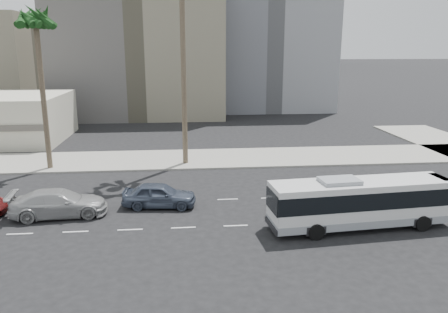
{
  "coord_description": "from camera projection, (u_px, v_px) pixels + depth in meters",
  "views": [
    {
      "loc": [
        -5.87,
        -23.14,
        10.01
      ],
      "look_at": [
        -3.29,
        4.0,
        3.13
      ],
      "focal_mm": 34.85,
      "sensor_mm": 36.0,
      "label": 1
    }
  ],
  "objects": [
    {
      "name": "ground",
      "position": [
        287.0,
        224.0,
        25.32
      ],
      "size": [
        700.0,
        700.0,
        0.0
      ],
      "primitive_type": "plane",
      "color": "black",
      "rests_on": "ground"
    },
    {
      "name": "sidewalk_north",
      "position": [
        248.0,
        157.0,
        40.26
      ],
      "size": [
        120.0,
        7.0,
        0.15
      ],
      "primitive_type": "cube",
      "color": "gray",
      "rests_on": "ground"
    },
    {
      "name": "midrise_beige_west",
      "position": [
        141.0,
        54.0,
        65.46
      ],
      "size": [
        24.0,
        18.0,
        18.0
      ],
      "primitive_type": "cube",
      "color": "#605C55",
      "rests_on": "ground"
    },
    {
      "name": "midrise_gray_center",
      "position": [
        264.0,
        29.0,
        73.07
      ],
      "size": [
        20.0,
        20.0,
        26.0
      ],
      "primitive_type": "cube",
      "color": "slate",
      "rests_on": "ground"
    },
    {
      "name": "highrise_right",
      "position": [
        272.0,
        1.0,
        242.91
      ],
      "size": [
        26.0,
        26.0,
        70.0
      ],
      "primitive_type": "cube",
      "color": "#555B67",
      "rests_on": "ground"
    },
    {
      "name": "highrise_far",
      "position": [
        301.0,
        15.0,
        275.39
      ],
      "size": [
        22.0,
        22.0,
        60.0
      ],
      "primitive_type": "cube",
      "color": "#555B67",
      "rests_on": "ground"
    },
    {
      "name": "city_bus",
      "position": [
        360.0,
        201.0,
        24.49
      ],
      "size": [
        10.51,
        3.22,
        2.97
      ],
      "rotation": [
        0.0,
        0.0,
        0.09
      ],
      "color": "silver",
      "rests_on": "ground"
    },
    {
      "name": "car_a",
      "position": [
        159.0,
        195.0,
        27.89
      ],
      "size": [
        2.34,
        4.83,
        1.59
      ],
      "primitive_type": "imported",
      "rotation": [
        0.0,
        0.0,
        1.47
      ],
      "color": "#3F485A",
      "rests_on": "ground"
    },
    {
      "name": "car_b",
      "position": [
        59.0,
        203.0,
        26.34
      ],
      "size": [
        2.85,
        5.88,
        1.65
      ],
      "primitive_type": "imported",
      "rotation": [
        0.0,
        0.0,
        1.67
      ],
      "color": "#999999",
      "rests_on": "ground"
    },
    {
      "name": "palm_mid",
      "position": [
        36.0,
        22.0,
        33.77
      ],
      "size": [
        4.27,
        4.27,
        13.23
      ],
      "rotation": [
        0.0,
        0.0,
        0.36
      ],
      "color": "brown",
      "rests_on": "ground"
    }
  ]
}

